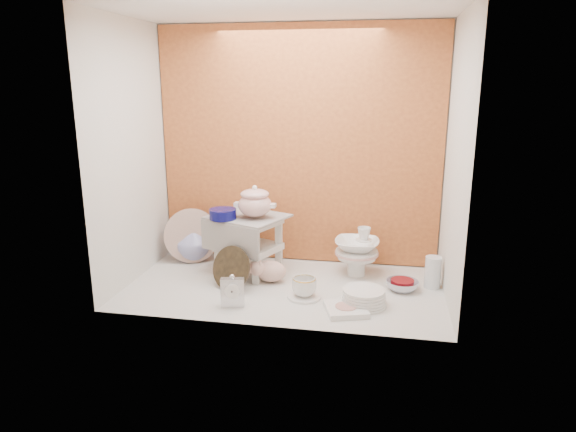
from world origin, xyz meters
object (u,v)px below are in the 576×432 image
(soup_tureen, at_px, (255,202))
(mantel_clock, at_px, (232,291))
(porcelain_tower, at_px, (357,251))
(blue_white_vase, at_px, (193,240))
(gold_rim_teacup, at_px, (304,287))
(step_stool, at_px, (248,244))
(crystal_bowl, at_px, (402,285))
(plush_pig, at_px, (271,271))
(floral_platter, at_px, (192,236))
(dinner_plate_stack, at_px, (364,297))

(soup_tureen, height_order, mantel_clock, soup_tureen)
(soup_tureen, xyz_separation_m, mantel_clock, (-0.01, -0.46, -0.38))
(porcelain_tower, bearing_deg, blue_white_vase, 175.10)
(blue_white_vase, distance_m, mantel_clock, 0.83)
(gold_rim_teacup, bearing_deg, soup_tureen, 140.56)
(step_stool, bearing_deg, mantel_clock, -62.27)
(mantel_clock, distance_m, crystal_bowl, 0.97)
(plush_pig, bearing_deg, crystal_bowl, -9.58)
(floral_platter, height_order, plush_pig, floral_platter)
(gold_rim_teacup, height_order, dinner_plate_stack, gold_rim_teacup)
(step_stool, distance_m, soup_tureen, 0.29)
(mantel_clock, bearing_deg, step_stool, 83.68)
(soup_tureen, distance_m, plush_pig, 0.42)
(step_stool, xyz_separation_m, mantel_clock, (0.04, -0.50, -0.09))
(gold_rim_teacup, bearing_deg, floral_platter, 150.68)
(blue_white_vase, height_order, plush_pig, blue_white_vase)
(mantel_clock, distance_m, gold_rim_teacup, 0.40)
(gold_rim_teacup, relative_size, dinner_plate_stack, 0.55)
(dinner_plate_stack, height_order, porcelain_tower, porcelain_tower)
(floral_platter, xyz_separation_m, dinner_plate_stack, (1.14, -0.49, -0.13))
(floral_platter, xyz_separation_m, porcelain_tower, (1.08, -0.05, -0.02))
(step_stool, bearing_deg, gold_rim_teacup, -16.22)
(floral_platter, bearing_deg, blue_white_vase, 97.46)
(dinner_plate_stack, bearing_deg, gold_rim_teacup, 173.94)
(plush_pig, xyz_separation_m, crystal_bowl, (0.76, 0.01, -0.04))
(step_stool, height_order, mantel_clock, step_stool)
(floral_platter, height_order, porcelain_tower, floral_platter)
(mantel_clock, xyz_separation_m, gold_rim_teacup, (0.35, 0.18, -0.02))
(soup_tureen, relative_size, blue_white_vase, 0.92)
(crystal_bowl, xyz_separation_m, porcelain_tower, (-0.27, 0.20, 0.12))
(dinner_plate_stack, bearing_deg, porcelain_tower, 98.26)
(plush_pig, relative_size, dinner_plate_stack, 0.97)
(floral_platter, distance_m, dinner_plate_stack, 1.25)
(gold_rim_teacup, xyz_separation_m, dinner_plate_stack, (0.32, -0.03, -0.02))
(soup_tureen, xyz_separation_m, gold_rim_teacup, (0.34, -0.28, -0.40))
(dinner_plate_stack, bearing_deg, soup_tureen, 154.65)
(mantel_clock, bearing_deg, blue_white_vase, 113.30)
(blue_white_vase, bearing_deg, porcelain_tower, -4.90)
(blue_white_vase, xyz_separation_m, porcelain_tower, (1.08, -0.09, 0.02))
(step_stool, bearing_deg, dinner_plate_stack, -3.50)
(mantel_clock, distance_m, porcelain_tower, 0.85)
(crystal_bowl, bearing_deg, mantel_clock, -156.31)
(gold_rim_teacup, xyz_separation_m, porcelain_tower, (0.26, 0.40, 0.09))
(step_stool, bearing_deg, blue_white_vase, -179.90)
(soup_tureen, height_order, porcelain_tower, soup_tureen)
(plush_pig, relative_size, crystal_bowl, 1.28)
(floral_platter, distance_m, porcelain_tower, 1.08)
(floral_platter, bearing_deg, mantel_clock, -54.06)
(mantel_clock, xyz_separation_m, crystal_bowl, (0.88, 0.39, -0.06))
(crystal_bowl, bearing_deg, plush_pig, -178.99)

